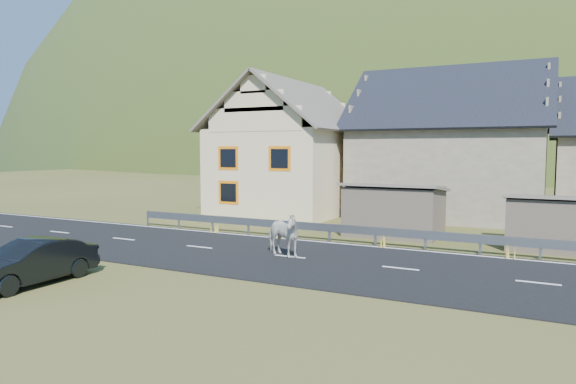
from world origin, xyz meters
The scene contains 12 objects.
ground centered at (0.00, 0.00, 0.00)m, with size 160.00×160.00×0.00m, color #3E4618.
road centered at (0.00, 0.00, 0.02)m, with size 60.00×7.00×0.04m, color black.
lane_markings centered at (0.00, 0.00, 0.04)m, with size 60.00×6.60×0.01m, color silver.
guardrail centered at (0.00, 3.68, 0.56)m, with size 28.10×0.09×0.75m.
shed_left centered at (-2.00, 6.50, 1.10)m, with size 4.30×3.30×2.40m, color brown.
shed_right centered at (4.50, 6.00, 1.00)m, with size 3.80×2.90×2.20m, color brown.
house_cream centered at (-10.00, 12.00, 4.36)m, with size 7.80×9.80×8.30m.
house_stone_a centered at (-1.00, 15.00, 4.63)m, with size 10.80×9.80×8.90m.
mountain centered at (5.00, 180.00, -20.00)m, with size 440.00×280.00×260.00m, color #2A3814.
conifer_patch centered at (-55.00, 110.00, 6.00)m, with size 76.00×50.00×28.00m, color black.
horse centered at (-4.33, -0.06, 0.84)m, with size 1.90×0.87×1.61m, color beige.
car centered at (-9.00, -6.63, 0.64)m, with size 1.35×3.87×1.28m, color black.
Camera 1 is at (4.16, -16.17, 3.87)m, focal length 32.00 mm.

